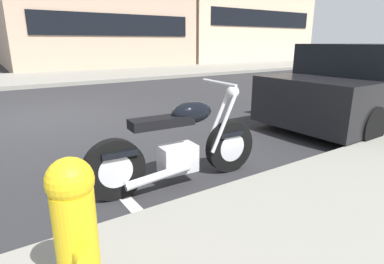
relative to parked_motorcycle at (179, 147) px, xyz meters
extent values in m
plane|color=#28282B|center=(-0.66, 4.26, -0.43)|extent=(260.00, 260.00, 0.00)
cube|color=gray|center=(11.34, 11.44, -0.36)|extent=(120.00, 5.00, 0.14)
cube|color=silver|center=(-0.66, 0.17, -0.42)|extent=(0.12, 2.20, 0.01)
cylinder|color=black|center=(0.69, -0.04, -0.11)|extent=(0.63, 0.15, 0.63)
cylinder|color=silver|center=(0.69, -0.04, -0.11)|extent=(0.35, 0.14, 0.34)
cylinder|color=black|center=(-0.73, 0.05, -0.11)|extent=(0.63, 0.15, 0.63)
cylinder|color=silver|center=(-0.73, 0.05, -0.11)|extent=(0.35, 0.14, 0.34)
cube|color=silver|center=(-0.02, 0.01, -0.13)|extent=(0.42, 0.28, 0.30)
cube|color=black|center=(-0.20, 0.02, 0.31)|extent=(0.69, 0.26, 0.10)
ellipsoid|color=black|center=(0.16, -0.01, 0.37)|extent=(0.49, 0.27, 0.24)
cube|color=black|center=(-0.68, 0.05, 0.06)|extent=(0.37, 0.20, 0.06)
cube|color=black|center=(0.67, -0.04, 0.06)|extent=(0.33, 0.18, 0.06)
cylinder|color=silver|center=(0.54, 0.04, 0.20)|extent=(0.34, 0.06, 0.65)
cylinder|color=silver|center=(0.53, -0.10, 0.20)|extent=(0.34, 0.06, 0.65)
cylinder|color=silver|center=(0.51, -0.03, 0.67)|extent=(0.07, 0.62, 0.04)
sphere|color=silver|center=(0.71, -0.04, 0.55)|extent=(0.15, 0.15, 0.15)
cylinder|color=silver|center=(-0.33, -0.12, -0.22)|extent=(0.71, 0.13, 0.16)
cube|color=black|center=(4.45, 0.38, 0.13)|extent=(4.30, 1.89, 0.80)
cube|color=black|center=(4.37, 0.38, 0.80)|extent=(2.19, 1.71, 0.54)
cylinder|color=black|center=(5.84, 1.24, -0.12)|extent=(0.62, 0.23, 0.62)
cylinder|color=black|center=(3.02, 1.20, -0.12)|extent=(0.62, 0.23, 0.62)
cylinder|color=black|center=(3.05, -0.47, -0.12)|extent=(0.62, 0.23, 0.62)
cylinder|color=gold|center=(-1.40, -1.25, 0.05)|extent=(0.22, 0.22, 0.67)
sphere|color=gold|center=(-1.40, -1.25, 0.45)|extent=(0.24, 0.24, 0.24)
cylinder|color=gold|center=(-1.40, -1.11, 0.08)|extent=(0.10, 0.08, 0.10)
cylinder|color=gold|center=(-1.40, -1.39, 0.08)|extent=(0.10, 0.08, 0.10)
cube|color=black|center=(4.59, 13.71, 1.94)|extent=(8.48, 0.06, 1.10)
cube|color=black|center=(15.35, 13.71, 2.64)|extent=(9.26, 0.06, 1.10)
camera|label=1|loc=(-1.68, -2.77, 1.11)|focal=29.25mm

